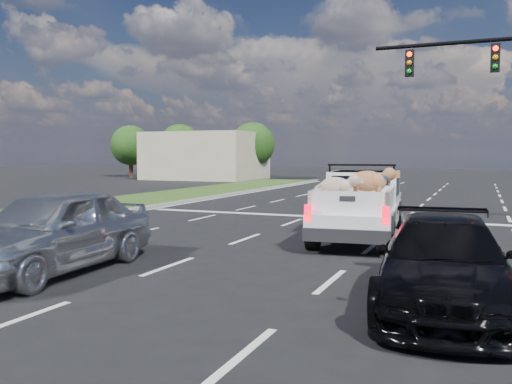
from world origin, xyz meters
TOP-DOWN VIEW (x-y plane):
  - ground at (0.00, 0.00)m, footprint 160.00×160.00m
  - road_markings at (0.00, 6.56)m, footprint 17.75×60.00m
  - grass_median_left at (-11.50, 6.00)m, footprint 5.00×60.00m
  - curb_left at (-9.05, 6.00)m, footprint 0.15×60.00m
  - building_left at (-20.00, 36.00)m, footprint 10.00×8.00m
  - tree_far_a at (-30.00, 38.00)m, footprint 4.20×4.20m
  - tree_far_b at (-24.00, 38.00)m, footprint 4.20×4.20m
  - tree_far_c at (-16.00, 38.00)m, footprint 4.20×4.20m
  - pickup_truck at (1.18, 5.36)m, footprint 2.54×5.74m
  - silver_sedan at (-3.62, -1.32)m, footprint 2.26×5.05m
  - black_coupe at (3.79, -0.99)m, footprint 2.36×4.95m

SIDE VIEW (x-z plane):
  - ground at x=0.00m, z-range 0.00..0.00m
  - road_markings at x=0.00m, z-range 0.00..0.01m
  - grass_median_left at x=-11.50m, z-range 0.00..0.10m
  - curb_left at x=-9.05m, z-range 0.00..0.14m
  - black_coupe at x=3.79m, z-range 0.00..1.39m
  - silver_sedan at x=-3.62m, z-range 0.00..1.69m
  - pickup_truck at x=1.18m, z-range -0.06..2.03m
  - building_left at x=-20.00m, z-range 0.00..4.40m
  - tree_far_a at x=-30.00m, z-range 0.59..5.99m
  - tree_far_b at x=-24.00m, z-range 0.59..5.99m
  - tree_far_c at x=-16.00m, z-range 0.59..5.99m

